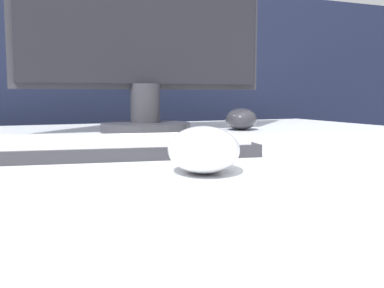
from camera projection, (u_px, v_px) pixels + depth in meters
name	position (u px, v px, depth m)	size (l,w,h in m)	color
partition_panel	(54.00, 173.00, 1.33)	(5.00, 0.03, 1.15)	black
computer_mouse_near	(204.00, 149.00, 0.46)	(0.11, 0.12, 0.05)	silver
keyboard	(98.00, 147.00, 0.58)	(0.42, 0.19, 0.02)	#28282D
computer_mouse_far	(241.00, 119.00, 1.01)	(0.11, 0.12, 0.05)	#232328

